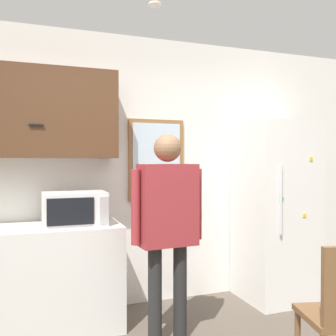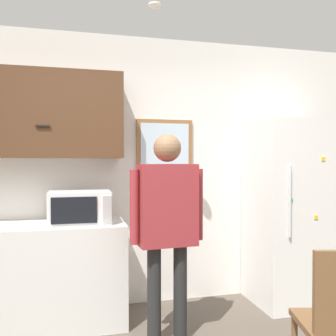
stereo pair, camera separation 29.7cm
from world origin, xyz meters
TOP-DOWN VIEW (x-y plane):
  - back_wall at (0.00, 1.93)m, footprint 6.00×0.06m
  - upper_cabinets at (-1.12, 1.73)m, footprint 2.16×0.36m
  - microwave at (-0.44, 1.54)m, footprint 0.53×0.40m
  - person at (0.23, 1.02)m, footprint 0.60×0.25m
  - refrigerator at (1.62, 1.55)m, footprint 0.70×0.71m
  - window at (0.42, 1.89)m, footprint 0.58×0.05m
  - ceiling_light at (0.14, 1.06)m, footprint 0.11×0.11m

SIDE VIEW (x-z plane):
  - refrigerator at x=1.62m, z-range 0.00..1.85m
  - person at x=0.23m, z-range 0.18..1.85m
  - microwave at x=-0.44m, z-range 0.90..1.18m
  - back_wall at x=0.00m, z-range 0.00..2.70m
  - window at x=0.42m, z-range 1.04..1.87m
  - upper_cabinets at x=-1.12m, z-range 1.47..2.26m
  - ceiling_light at x=0.14m, z-range 2.67..2.69m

